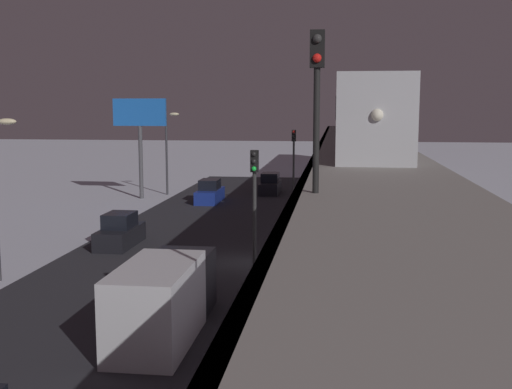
{
  "coord_description": "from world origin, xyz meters",
  "views": [
    {
      "loc": [
        -4.81,
        32.34,
        8.16
      ],
      "look_at": [
        1.09,
        -13.49,
        1.76
      ],
      "focal_mm": 44.44,
      "sensor_mm": 36.0,
      "label": 1
    }
  ],
  "objects_px": {
    "subway_train": "(353,111)",
    "commercial_billboard": "(140,122)",
    "sedan_blue": "(210,193)",
    "traffic_light_mid": "(294,158)",
    "rail_signal": "(317,83)",
    "sedan_black_2": "(270,185)",
    "traffic_light_near": "(254,203)",
    "sedan_black": "(120,232)",
    "box_truck": "(165,298)"
  },
  "relations": [
    {
      "from": "subway_train",
      "to": "commercial_billboard",
      "type": "bearing_deg",
      "value": 15.6
    },
    {
      "from": "sedan_blue",
      "to": "traffic_light_mid",
      "type": "distance_m",
      "value": 9.11
    },
    {
      "from": "subway_train",
      "to": "rail_signal",
      "type": "distance_m",
      "value": 44.08
    },
    {
      "from": "subway_train",
      "to": "traffic_light_mid",
      "type": "relative_size",
      "value": 11.57
    },
    {
      "from": "sedan_black_2",
      "to": "commercial_billboard",
      "type": "xyz_separation_m",
      "value": [
        11.13,
        4.75,
        6.03
      ]
    },
    {
      "from": "traffic_light_mid",
      "to": "sedan_blue",
      "type": "bearing_deg",
      "value": -27.42
    },
    {
      "from": "sedan_blue",
      "to": "traffic_light_near",
      "type": "relative_size",
      "value": 0.73
    },
    {
      "from": "sedan_black_2",
      "to": "traffic_light_mid",
      "type": "xyz_separation_m",
      "value": [
        -2.9,
        10.0,
        3.4
      ]
    },
    {
      "from": "sedan_black_2",
      "to": "traffic_light_near",
      "type": "distance_m",
      "value": 33.89
    },
    {
      "from": "sedan_black",
      "to": "commercial_billboard",
      "type": "bearing_deg",
      "value": -76.14
    },
    {
      "from": "sedan_black",
      "to": "commercial_billboard",
      "type": "height_order",
      "value": "commercial_billboard"
    },
    {
      "from": "sedan_black",
      "to": "sedan_black_2",
      "type": "bearing_deg",
      "value": -104.99
    },
    {
      "from": "traffic_light_near",
      "to": "sedan_blue",
      "type": "bearing_deg",
      "value": -74.74
    },
    {
      "from": "sedan_blue",
      "to": "traffic_light_mid",
      "type": "xyz_separation_m",
      "value": [
        -7.5,
        3.89,
        3.4
      ]
    },
    {
      "from": "sedan_blue",
      "to": "sedan_black_2",
      "type": "bearing_deg",
      "value": -126.96
    },
    {
      "from": "commercial_billboard",
      "to": "sedan_blue",
      "type": "bearing_deg",
      "value": 168.2
    },
    {
      "from": "sedan_black",
      "to": "sedan_blue",
      "type": "height_order",
      "value": "same"
    },
    {
      "from": "rail_signal",
      "to": "traffic_light_near",
      "type": "distance_m",
      "value": 11.29
    },
    {
      "from": "sedan_black_2",
      "to": "traffic_light_mid",
      "type": "relative_size",
      "value": 0.73
    },
    {
      "from": "commercial_billboard",
      "to": "traffic_light_mid",
      "type": "bearing_deg",
      "value": 159.46
    },
    {
      "from": "traffic_light_near",
      "to": "commercial_billboard",
      "type": "bearing_deg",
      "value": -64.07
    },
    {
      "from": "sedan_blue",
      "to": "box_truck",
      "type": "height_order",
      "value": "box_truck"
    },
    {
      "from": "box_truck",
      "to": "commercial_billboard",
      "type": "distance_m",
      "value": 35.48
    },
    {
      "from": "box_truck",
      "to": "commercial_billboard",
      "type": "xyz_separation_m",
      "value": [
        11.33,
        -33.17,
        5.48
      ]
    },
    {
      "from": "sedan_black_2",
      "to": "commercial_billboard",
      "type": "bearing_deg",
      "value": -156.89
    },
    {
      "from": "rail_signal",
      "to": "traffic_light_mid",
      "type": "relative_size",
      "value": 0.62
    },
    {
      "from": "traffic_light_near",
      "to": "traffic_light_mid",
      "type": "height_order",
      "value": "same"
    },
    {
      "from": "sedan_black",
      "to": "traffic_light_mid",
      "type": "bearing_deg",
      "value": -123.78
    },
    {
      "from": "sedan_black",
      "to": "sedan_blue",
      "type": "distance_m",
      "value": 17.89
    },
    {
      "from": "rail_signal",
      "to": "sedan_blue",
      "type": "height_order",
      "value": "rail_signal"
    },
    {
      "from": "sedan_blue",
      "to": "traffic_light_near",
      "type": "xyz_separation_m",
      "value": [
        -7.5,
        27.48,
        3.4
      ]
    },
    {
      "from": "box_truck",
      "to": "sedan_black",
      "type": "bearing_deg",
      "value": -64.78
    },
    {
      "from": "commercial_billboard",
      "to": "rail_signal",
      "type": "bearing_deg",
      "value": 113.52
    },
    {
      "from": "traffic_light_mid",
      "to": "commercial_billboard",
      "type": "height_order",
      "value": "commercial_billboard"
    },
    {
      "from": "sedan_black",
      "to": "traffic_light_mid",
      "type": "distance_m",
      "value": 17.07
    },
    {
      "from": "subway_train",
      "to": "rail_signal",
      "type": "bearing_deg",
      "value": 87.52
    },
    {
      "from": "sedan_black",
      "to": "traffic_light_mid",
      "type": "relative_size",
      "value": 0.69
    },
    {
      "from": "subway_train",
      "to": "rail_signal",
      "type": "xyz_separation_m",
      "value": [
        1.91,
        44.03,
        0.95
      ]
    },
    {
      "from": "sedan_black",
      "to": "sedan_blue",
      "type": "bearing_deg",
      "value": -95.78
    },
    {
      "from": "traffic_light_mid",
      "to": "traffic_light_near",
      "type": "bearing_deg",
      "value": 90.0
    },
    {
      "from": "sedan_black",
      "to": "sedan_black_2",
      "type": "distance_m",
      "value": 24.75
    },
    {
      "from": "rail_signal",
      "to": "sedan_black",
      "type": "bearing_deg",
      "value": -58.23
    },
    {
      "from": "box_truck",
      "to": "commercial_billboard",
      "type": "height_order",
      "value": "commercial_billboard"
    },
    {
      "from": "sedan_blue",
      "to": "sedan_black",
      "type": "bearing_deg",
      "value": 84.22
    },
    {
      "from": "sedan_blue",
      "to": "box_truck",
      "type": "bearing_deg",
      "value": 98.58
    },
    {
      "from": "sedan_black",
      "to": "commercial_billboard",
      "type": "xyz_separation_m",
      "value": [
        4.73,
        -19.16,
        6.03
      ]
    },
    {
      "from": "rail_signal",
      "to": "sedan_black_2",
      "type": "height_order",
      "value": "rail_signal"
    },
    {
      "from": "subway_train",
      "to": "box_truck",
      "type": "relative_size",
      "value": 10.01
    },
    {
      "from": "sedan_black",
      "to": "traffic_light_near",
      "type": "height_order",
      "value": "traffic_light_near"
    },
    {
      "from": "rail_signal",
      "to": "traffic_light_near",
      "type": "bearing_deg",
      "value": -73.98
    }
  ]
}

